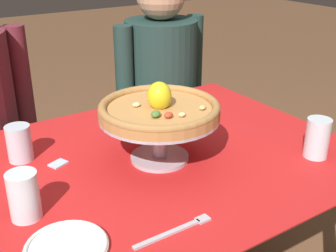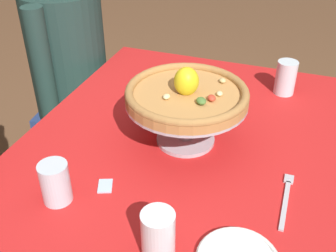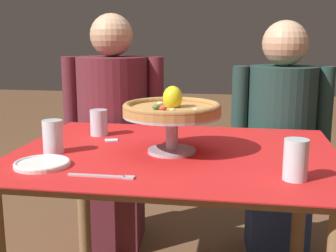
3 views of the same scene
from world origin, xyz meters
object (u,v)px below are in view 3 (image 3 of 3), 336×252
at_px(pizza_stand, 172,126).
at_px(diner_left, 114,134).
at_px(water_glass_front_right, 295,163).
at_px(pizza, 172,108).
at_px(diner_right, 280,148).
at_px(water_glass_side_left, 53,139).
at_px(water_glass_back_left, 99,124).
at_px(side_plate, 42,164).
at_px(dinner_fork, 105,176).
at_px(sugar_packet, 111,140).

xyz_separation_m(pizza_stand, diner_left, (-0.42, 0.69, -0.19)).
relative_size(water_glass_front_right, diner_left, 0.10).
relative_size(pizza_stand, pizza, 1.00).
bearing_deg(diner_right, water_glass_side_left, -138.97).
distance_m(water_glass_back_left, water_glass_side_left, 0.30).
distance_m(water_glass_front_right, water_glass_back_left, 0.88).
height_order(pizza_stand, pizza, pizza).
distance_m(water_glass_side_left, diner_right, 1.15).
distance_m(water_glass_front_right, side_plate, 0.79).
bearing_deg(pizza_stand, side_plate, -148.32).
xyz_separation_m(water_glass_front_right, dinner_fork, (-0.55, -0.07, -0.05)).
bearing_deg(diner_right, dinner_fork, -120.86).
xyz_separation_m(side_plate, diner_right, (0.82, 0.91, -0.15)).
bearing_deg(water_glass_back_left, side_plate, -94.92).
bearing_deg(pizza, water_glass_back_left, 147.02).
distance_m(water_glass_front_right, diner_left, 1.25).
xyz_separation_m(pizza, water_glass_back_left, (-0.34, 0.22, -0.11)).
distance_m(water_glass_back_left, diner_left, 0.49).
height_order(pizza, side_plate, pizza).
height_order(pizza_stand, water_glass_back_left, pizza_stand).
bearing_deg(pizza, water_glass_side_left, -170.32).
xyz_separation_m(pizza_stand, diner_right, (0.44, 0.67, -0.23)).
bearing_deg(dinner_fork, water_glass_side_left, 137.95).
relative_size(pizza, water_glass_back_left, 3.20).
bearing_deg(diner_left, water_glass_front_right, -48.55).
xyz_separation_m(pizza_stand, water_glass_side_left, (-0.42, -0.07, -0.05)).
distance_m(water_glass_back_left, side_plate, 0.46).
height_order(water_glass_back_left, dinner_fork, water_glass_back_left).
bearing_deg(pizza_stand, water_glass_side_left, -170.31).
distance_m(side_plate, diner_left, 0.93).
distance_m(pizza, sugar_packet, 0.34).
bearing_deg(diner_left, water_glass_back_left, -80.87).
relative_size(water_glass_side_left, side_plate, 0.66).
height_order(pizza_stand, diner_left, diner_left).
bearing_deg(water_glass_side_left, diner_right, 41.03).
xyz_separation_m(water_glass_side_left, side_plate, (0.03, -0.17, -0.04)).
bearing_deg(water_glass_side_left, pizza_stand, 9.69).
bearing_deg(water_glass_side_left, side_plate, -78.47).
bearing_deg(water_glass_back_left, dinner_fork, -70.16).
distance_m(sugar_packet, diner_left, 0.58).
xyz_separation_m(pizza, diner_right, (0.44, 0.67, -0.30)).
distance_m(water_glass_side_left, side_plate, 0.17).
relative_size(water_glass_side_left, diner_right, 0.10).
xyz_separation_m(water_glass_front_right, diner_left, (-0.82, 0.93, -0.15)).
bearing_deg(pizza, water_glass_front_right, -31.16).
xyz_separation_m(water_glass_back_left, diner_left, (-0.07, 0.46, -0.15)).
relative_size(water_glass_back_left, side_plate, 0.61).
bearing_deg(side_plate, pizza_stand, 31.68).
relative_size(water_glass_front_right, sugar_packet, 2.42).
relative_size(pizza_stand, sugar_packet, 6.94).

